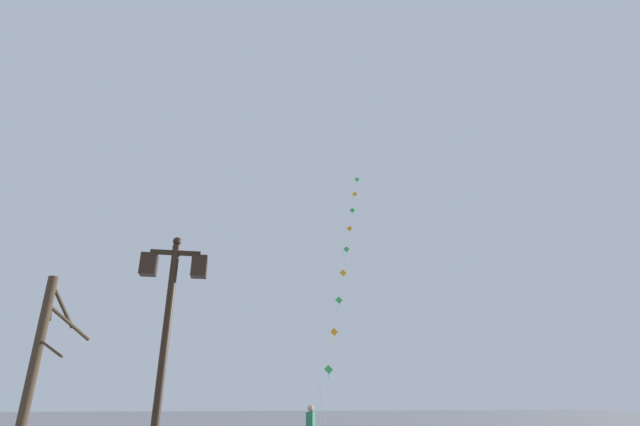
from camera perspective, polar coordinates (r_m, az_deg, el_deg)
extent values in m
cylinder|color=black|center=(8.90, -18.83, -17.95)|extent=(0.14, 0.14, 4.59)
sphere|color=black|center=(9.33, -17.06, -3.33)|extent=(0.16, 0.16, 0.16)
cube|color=black|center=(9.26, -17.22, -4.68)|extent=(0.92, 0.08, 0.08)
cube|color=black|center=(9.27, -20.20, -5.93)|extent=(0.28, 0.28, 0.40)
cube|color=beige|center=(9.27, -20.20, -5.93)|extent=(0.19, 0.19, 0.30)
cube|color=black|center=(9.15, -14.54, -6.38)|extent=(0.28, 0.28, 0.40)
cube|color=beige|center=(9.15, -14.54, -6.38)|extent=(0.19, 0.19, 0.30)
cylinder|color=silver|center=(19.75, 0.37, -22.60)|extent=(0.87, 1.98, 2.91)
cylinder|color=silver|center=(21.51, 1.41, -16.38)|extent=(0.52, 1.18, 1.73)
cylinder|color=silver|center=(22.96, 2.05, -12.40)|extent=(0.52, 1.18, 1.73)
cylinder|color=silver|center=(24.52, 2.59, -8.91)|extent=(0.52, 1.18, 1.73)
cylinder|color=silver|center=(26.15, 3.05, -5.84)|extent=(0.52, 1.18, 1.73)
cylinder|color=silver|center=(27.86, 3.45, -3.14)|extent=(0.52, 1.18, 1.73)
cylinder|color=silver|center=(29.62, 3.81, -0.75)|extent=(0.52, 1.18, 1.73)
cylinder|color=silver|center=(31.42, 4.12, 1.36)|extent=(0.52, 1.18, 1.73)
cylinder|color=silver|center=(33.27, 4.41, 3.24)|extent=(0.52, 1.18, 1.73)
cube|color=green|center=(20.82, 1.05, -18.58)|extent=(0.37, 0.07, 0.38)
cylinder|color=green|center=(20.81, 1.06, -19.31)|extent=(0.02, 0.05, 0.25)
cube|color=orange|center=(22.22, 1.74, -14.33)|extent=(0.32, 0.21, 0.38)
cylinder|color=orange|center=(22.19, 1.75, -15.04)|extent=(0.02, 0.02, 0.28)
cube|color=green|center=(23.73, 2.33, -10.60)|extent=(0.36, 0.14, 0.38)
cylinder|color=green|center=(23.68, 2.34, -11.25)|extent=(0.03, 0.05, 0.27)
cube|color=orange|center=(25.33, 2.83, -7.32)|extent=(0.37, 0.10, 0.38)
cylinder|color=orange|center=(25.26, 2.84, -7.93)|extent=(0.02, 0.02, 0.28)
cube|color=green|center=(27.00, 3.26, -4.44)|extent=(0.33, 0.20, 0.38)
cylinder|color=green|center=(26.92, 3.27, -5.01)|extent=(0.03, 0.03, 0.27)
cube|color=orange|center=(28.73, 3.64, -1.91)|extent=(0.31, 0.23, 0.38)
cylinder|color=orange|center=(28.65, 3.65, -2.34)|extent=(0.03, 0.04, 0.18)
cube|color=green|center=(30.52, 3.97, 0.34)|extent=(0.35, 0.16, 0.38)
cylinder|color=green|center=(30.42, 3.98, -0.09)|extent=(0.03, 0.04, 0.20)
cube|color=orange|center=(32.34, 4.27, 2.33)|extent=(0.33, 0.20, 0.38)
cylinder|color=orange|center=(32.23, 4.28, 1.88)|extent=(0.03, 0.03, 0.27)
cube|color=green|center=(34.21, 4.53, 4.11)|extent=(0.37, 0.10, 0.38)
cylinder|color=green|center=(34.09, 4.55, 3.71)|extent=(0.03, 0.05, 0.25)
cube|color=#26724C|center=(17.77, -1.17, -24.11)|extent=(0.37, 0.44, 0.60)
sphere|color=tan|center=(17.76, -1.15, -22.75)|extent=(0.22, 0.22, 0.22)
cylinder|color=#26724C|center=(17.98, -0.97, -23.54)|extent=(0.24, 0.39, 0.50)
cylinder|color=#423323|center=(12.90, -31.79, -16.73)|extent=(0.22, 0.22, 4.65)
cylinder|color=#423323|center=(13.41, -28.36, -11.70)|extent=(0.83, 1.18, 0.75)
cylinder|color=#423323|center=(12.59, -30.06, -14.11)|extent=(0.76, 0.54, 0.46)
cylinder|color=#423323|center=(13.49, -28.97, -9.89)|extent=(0.42, 1.10, 0.96)
cylinder|color=#423323|center=(13.39, -30.06, -9.42)|extent=(0.22, 0.72, 0.84)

